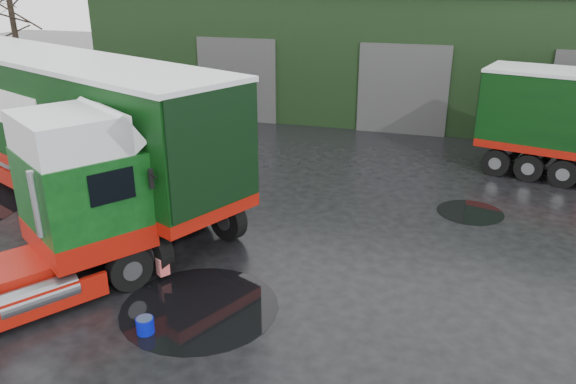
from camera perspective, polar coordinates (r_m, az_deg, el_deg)
The scene contains 9 objects.
ground at distance 14.13m, azimuth -3.89°, elevation -7.90°, with size 100.00×100.00×0.00m, color black.
warehouse at distance 31.77m, azimuth 13.02°, elevation 14.13°, with size 32.40×12.40×6.30m.
trailer_left at distance 19.28m, azimuth -22.21°, elevation 6.06°, with size 3.05×14.92×4.63m, color silver, non-canonical shape.
wash_bucket at distance 12.15m, azimuth -14.31°, elevation -13.02°, with size 0.37×0.37×0.34m, color #070F9D.
tree_left at distance 31.97m, azimuth -26.05°, elevation 14.60°, with size 4.40×4.40×8.50m, color black, non-canonical shape.
tree_back_a at distance 42.82m, azimuth 3.24°, elevation 18.52°, with size 4.40×4.40×9.50m, color black, non-canonical shape.
tree_back_b at distance 41.91m, azimuth 25.72°, elevation 15.11°, with size 4.40×4.40×7.50m, color black, non-canonical shape.
puddle_0 at distance 12.82m, azimuth -8.95°, elevation -11.48°, with size 3.50×3.50×0.01m, color black.
puddle_1 at distance 18.21m, azimuth 18.00°, elevation -1.96°, with size 2.02×2.02×0.01m, color black.
Camera 1 is at (4.58, -11.44, 6.92)m, focal length 35.00 mm.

